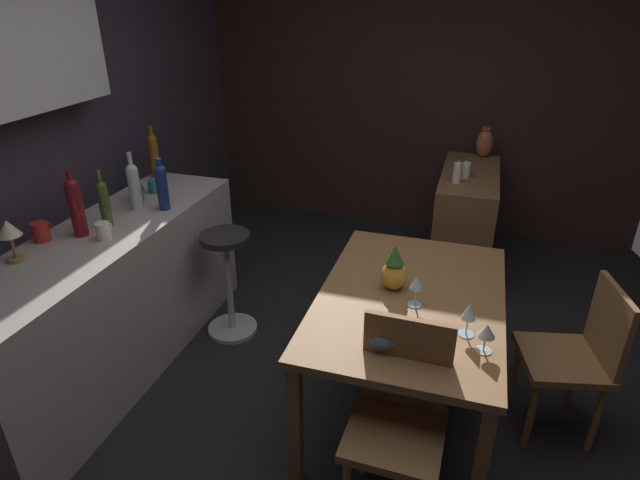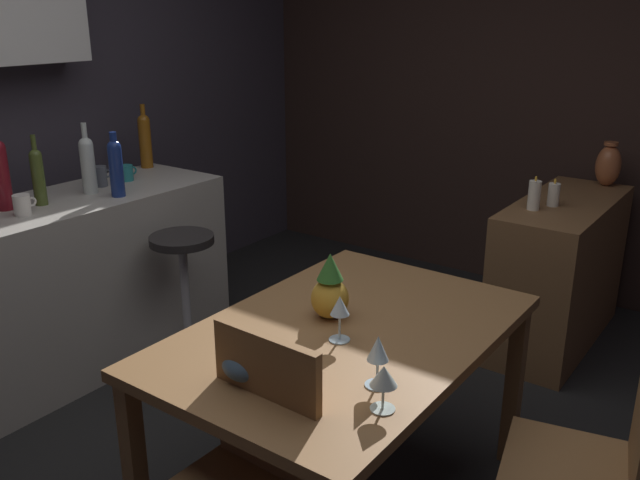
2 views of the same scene
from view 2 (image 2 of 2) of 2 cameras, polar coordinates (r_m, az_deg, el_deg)
ground_plane at (r=2.90m, az=-1.90°, el=-19.34°), size 9.00×9.00×0.00m
wall_side_right at (r=4.69m, az=14.70°, el=12.28°), size 0.10×4.40×2.60m
dining_table at (r=2.41m, az=2.13°, el=-9.30°), size 1.36×0.91×0.74m
kitchen_counter at (r=3.62m, az=-22.98°, el=-4.51°), size 2.10×0.60×0.90m
sideboard_cabinet at (r=3.99m, az=19.49°, el=-2.57°), size 1.10×0.44×0.82m
chair_near_window at (r=2.07m, az=-6.52°, el=-19.50°), size 0.41×0.41×0.93m
chair_by_doorway at (r=2.33m, az=22.08°, el=-17.19°), size 0.48×0.48×0.87m
bar_stool at (r=3.53m, az=-11.26°, el=-4.94°), size 0.34×0.34×0.74m
wine_glass_left at (r=2.25m, az=1.68°, el=-5.77°), size 0.07×0.07×0.16m
wine_glass_right at (r=2.00m, az=4.91°, el=-9.29°), size 0.07×0.07×0.16m
wine_glass_center at (r=1.90m, az=5.39°, el=-11.50°), size 0.08×0.08×0.14m
pineapple_centerpiece at (r=2.42m, az=0.85°, el=-4.29°), size 0.14×0.14×0.25m
fruit_bowl at (r=2.08m, az=-6.01°, el=-10.30°), size 0.16×0.16×0.10m
wine_bottle_ruby at (r=3.48m, az=-25.37°, el=5.20°), size 0.08×0.08×0.38m
wine_bottle_olive at (r=3.50m, az=-22.72°, el=5.14°), size 0.06×0.06×0.34m
wine_bottle_amber at (r=4.15m, az=-14.56°, el=8.29°), size 0.07×0.07×0.37m
wine_bottle_clear at (r=3.64m, az=-19.02°, el=6.21°), size 0.07×0.07×0.36m
wine_bottle_cobalt at (r=3.53m, az=-16.86°, el=6.04°), size 0.07×0.07×0.33m
cup_teal at (r=3.87m, az=-16.02°, el=5.47°), size 0.11×0.07×0.09m
cup_slate at (r=3.79m, az=-18.09°, el=5.14°), size 0.11×0.08×0.11m
cup_white at (r=3.37m, az=-23.83°, el=2.71°), size 0.11×0.08×0.10m
pillar_candle_tall at (r=3.73m, az=19.12°, el=3.64°), size 0.06×0.06×0.15m
pillar_candle_short at (r=3.62m, az=17.64°, el=3.62°), size 0.06×0.06×0.18m
vase_copper at (r=4.26m, az=23.16°, el=5.83°), size 0.14×0.14×0.26m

